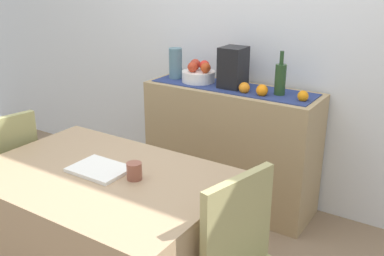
{
  "coord_description": "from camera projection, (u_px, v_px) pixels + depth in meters",
  "views": [
    {
      "loc": [
        1.35,
        -1.74,
        1.69
      ],
      "look_at": [
        -0.03,
        0.39,
        0.76
      ],
      "focal_mm": 41.35,
      "sensor_mm": 36.0,
      "label": 1
    }
  ],
  "objects": [
    {
      "name": "ceramic_vase",
      "position": [
        176.0,
        64.0,
        3.29
      ],
      "size": [
        0.1,
        0.1,
        0.23
      ],
      "primitive_type": "cylinder",
      "color": "slate",
      "rests_on": "sideboard_console"
    },
    {
      "name": "sideboard_console",
      "position": [
        230.0,
        147.0,
        3.23
      ],
      "size": [
        1.25,
        0.42,
        0.89
      ],
      "primitive_type": "cube",
      "color": "tan",
      "rests_on": "ground"
    },
    {
      "name": "coffee_maker",
      "position": [
        233.0,
        68.0,
        3.03
      ],
      "size": [
        0.16,
        0.18,
        0.28
      ],
      "primitive_type": "cube",
      "color": "black",
      "rests_on": "sideboard_console"
    },
    {
      "name": "apple_left",
      "position": [
        204.0,
        65.0,
        3.2
      ],
      "size": [
        0.08,
        0.08,
        0.08
      ],
      "primitive_type": "sphere",
      "color": "red",
      "rests_on": "fruit_bowl"
    },
    {
      "name": "orange_loose_mid",
      "position": [
        244.0,
        88.0,
        2.93
      ],
      "size": [
        0.08,
        0.08,
        0.08
      ],
      "primitive_type": "sphere",
      "color": "orange",
      "rests_on": "sideboard_console"
    },
    {
      "name": "dining_table",
      "position": [
        106.0,
        238.0,
        2.27
      ],
      "size": [
        1.24,
        0.84,
        0.74
      ],
      "primitive_type": "cube",
      "color": "tan",
      "rests_on": "ground"
    },
    {
      "name": "chair_near_window",
      "position": [
        3.0,
        208.0,
        2.76
      ],
      "size": [
        0.47,
        0.47,
        0.9
      ],
      "color": "tan",
      "rests_on": "ground"
    },
    {
      "name": "apple_right",
      "position": [
        195.0,
        64.0,
        3.23
      ],
      "size": [
        0.08,
        0.08,
        0.08
      ],
      "primitive_type": "sphere",
      "color": "#AA3423",
      "rests_on": "fruit_bowl"
    },
    {
      "name": "fruit_bowl",
      "position": [
        198.0,
        76.0,
        3.21
      ],
      "size": [
        0.24,
        0.24,
        0.08
      ],
      "primitive_type": "cylinder",
      "color": "white",
      "rests_on": "table_runner"
    },
    {
      "name": "open_book",
      "position": [
        100.0,
        169.0,
        2.17
      ],
      "size": [
        0.28,
        0.21,
        0.02
      ],
      "primitive_type": "cube",
      "rotation": [
        0.0,
        0.0,
        -0.0
      ],
      "color": "white",
      "rests_on": "dining_table"
    },
    {
      "name": "orange_loose_near_bowl",
      "position": [
        262.0,
        90.0,
        2.87
      ],
      "size": [
        0.08,
        0.08,
        0.08
      ],
      "primitive_type": "sphere",
      "color": "orange",
      "rests_on": "sideboard_console"
    },
    {
      "name": "room_wall_rear",
      "position": [
        257.0,
        17.0,
        3.1
      ],
      "size": [
        6.4,
        0.06,
        2.7
      ],
      "primitive_type": "cube",
      "color": "silver",
      "rests_on": "ground"
    },
    {
      "name": "apple_rear",
      "position": [
        193.0,
        67.0,
        3.15
      ],
      "size": [
        0.07,
        0.07,
        0.07
      ],
      "primitive_type": "sphere",
      "color": "#B8361E",
      "rests_on": "fruit_bowl"
    },
    {
      "name": "table_runner",
      "position": [
        232.0,
        87.0,
        3.08
      ],
      "size": [
        1.17,
        0.32,
        0.01
      ],
      "primitive_type": "cube",
      "color": "navy",
      "rests_on": "sideboard_console"
    },
    {
      "name": "wine_bottle",
      "position": [
        280.0,
        79.0,
        2.86
      ],
      "size": [
        0.07,
        0.07,
        0.29
      ],
      "color": "#23401F",
      "rests_on": "sideboard_console"
    },
    {
      "name": "coffee_cup",
      "position": [
        134.0,
        171.0,
        2.08
      ],
      "size": [
        0.07,
        0.07,
        0.08
      ],
      "primitive_type": "cylinder",
      "color": "brown",
      "rests_on": "dining_table"
    },
    {
      "name": "orange_loose_far",
      "position": [
        303.0,
        96.0,
        2.76
      ],
      "size": [
        0.07,
        0.07,
        0.07
      ],
      "primitive_type": "sphere",
      "color": "orange",
      "rests_on": "sideboard_console"
    },
    {
      "name": "apple_upper",
      "position": [
        206.0,
        68.0,
        3.13
      ],
      "size": [
        0.07,
        0.07,
        0.07
      ],
      "primitive_type": "sphere",
      "color": "#B63E18",
      "rests_on": "fruit_bowl"
    }
  ]
}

